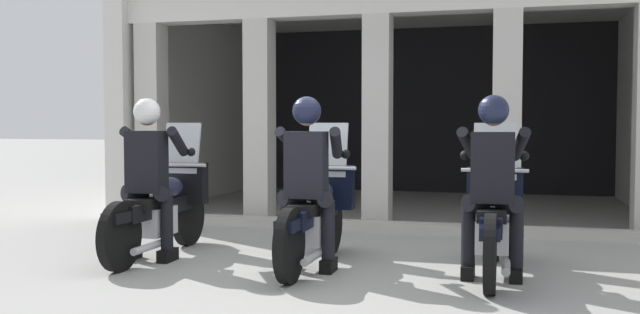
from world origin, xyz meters
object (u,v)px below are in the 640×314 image
at_px(motorcycle_right, 493,218).
at_px(police_officer_right, 493,171).
at_px(police_officer_left, 148,165).
at_px(motorcycle_left, 163,206).
at_px(motorcycle_center, 316,212).
at_px(police_officer_center, 307,168).

height_order(motorcycle_right, police_officer_right, police_officer_right).
height_order(police_officer_left, motorcycle_right, police_officer_left).
relative_size(motorcycle_left, police_officer_right, 1.29).
distance_m(police_officer_left, police_officer_right, 3.26).
bearing_deg(motorcycle_left, police_officer_left, -98.51).
bearing_deg(motorcycle_center, police_officer_left, 172.58).
height_order(police_officer_center, motorcycle_right, police_officer_center).
xyz_separation_m(police_officer_center, motorcycle_right, (1.63, 0.34, -0.44)).
relative_size(police_officer_left, police_officer_center, 1.00).
bearing_deg(motorcycle_left, police_officer_right, -13.20).
bearing_deg(police_officer_right, motorcycle_left, 160.80).
xyz_separation_m(motorcycle_left, police_officer_right, (3.26, -0.28, 0.44)).
xyz_separation_m(motorcycle_center, motorcycle_right, (1.63, 0.06, 0.00)).
xyz_separation_m(police_officer_left, motorcycle_right, (3.26, 0.28, -0.44)).
bearing_deg(motorcycle_left, motorcycle_right, -8.23).
height_order(motorcycle_center, police_officer_right, police_officer_right).
xyz_separation_m(motorcycle_center, police_officer_center, (-0.00, -0.28, 0.44)).
bearing_deg(motorcycle_right, police_officer_right, -104.52).
distance_m(police_officer_left, motorcycle_center, 1.71).
bearing_deg(motorcycle_right, police_officer_left, 170.73).
bearing_deg(motorcycle_center, police_officer_center, -105.55).
bearing_deg(police_officer_left, police_officer_center, -10.28).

